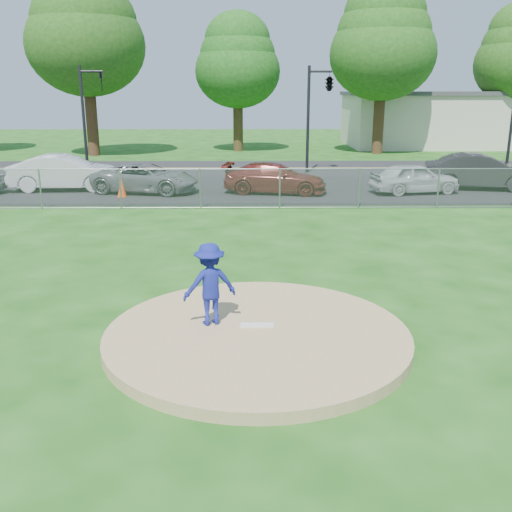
% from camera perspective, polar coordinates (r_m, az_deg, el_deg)
% --- Properties ---
extents(ground, '(120.00, 120.00, 0.00)m').
position_cam_1_polar(ground, '(19.80, -0.24, 3.64)').
color(ground, '#154A10').
rests_on(ground, ground).
extents(pitchers_mound, '(5.40, 5.40, 0.20)m').
position_cam_1_polar(pitchers_mound, '(10.22, 0.12, -7.98)').
color(pitchers_mound, tan).
rests_on(pitchers_mound, ground).
extents(pitching_rubber, '(0.60, 0.15, 0.04)m').
position_cam_1_polar(pitching_rubber, '(10.36, 0.10, -6.92)').
color(pitching_rubber, white).
rests_on(pitching_rubber, pitchers_mound).
extents(chain_link_fence, '(40.00, 0.06, 1.50)m').
position_cam_1_polar(chain_link_fence, '(21.62, -0.28, 6.73)').
color(chain_link_fence, gray).
rests_on(chain_link_fence, ground).
extents(parking_lot, '(50.00, 8.00, 0.01)m').
position_cam_1_polar(parking_lot, '(26.18, -0.33, 6.72)').
color(parking_lot, black).
rests_on(parking_lot, ground).
extents(street, '(60.00, 7.00, 0.01)m').
position_cam_1_polar(street, '(33.60, -0.39, 8.80)').
color(street, black).
rests_on(street, ground).
extents(commercial_building, '(16.40, 9.40, 4.30)m').
position_cam_1_polar(commercial_building, '(50.05, 18.68, 12.86)').
color(commercial_building, beige).
rests_on(commercial_building, ground).
extents(tree_left, '(7.84, 7.84, 12.53)m').
position_cam_1_polar(tree_left, '(41.96, -16.75, 20.90)').
color(tree_left, '#3B2115').
rests_on(tree_left, ground).
extents(tree_center, '(6.16, 6.16, 9.84)m').
position_cam_1_polar(tree_center, '(43.40, -1.86, 18.99)').
color(tree_center, '#392814').
rests_on(tree_center, ground).
extents(tree_right, '(7.28, 7.28, 11.63)m').
position_cam_1_polar(tree_right, '(42.46, 12.60, 20.30)').
color(tree_right, '#392315').
rests_on(tree_right, ground).
extents(traffic_signal_left, '(1.28, 0.20, 5.60)m').
position_cam_1_polar(traffic_signal_left, '(32.52, -16.51, 13.86)').
color(traffic_signal_left, black).
rests_on(traffic_signal_left, ground).
extents(traffic_signal_center, '(1.42, 2.48, 5.60)m').
position_cam_1_polar(traffic_signal_center, '(31.60, 7.14, 16.60)').
color(traffic_signal_center, black).
rests_on(traffic_signal_center, ground).
extents(pitcher, '(1.11, 0.85, 1.51)m').
position_cam_1_polar(pitcher, '(10.26, -4.64, -2.82)').
color(pitcher, navy).
rests_on(pitcher, pitchers_mound).
extents(traffic_cone, '(0.39, 0.39, 0.76)m').
position_cam_1_polar(traffic_cone, '(24.75, -13.28, 6.65)').
color(traffic_cone, '#F2480C').
rests_on(traffic_cone, parking_lot).
extents(parked_car_white, '(4.87, 1.92, 1.58)m').
position_cam_1_polar(parked_car_white, '(27.13, -18.54, 7.92)').
color(parked_car_white, silver).
rests_on(parked_car_white, parking_lot).
extents(parked_car_gray, '(4.93, 3.01, 1.28)m').
position_cam_1_polar(parked_car_gray, '(25.63, -10.99, 7.68)').
color(parked_car_gray, slate).
rests_on(parked_car_gray, parking_lot).
extents(parked_car_darkred, '(4.70, 2.50, 1.30)m').
position_cam_1_polar(parked_car_darkred, '(25.03, 1.91, 7.79)').
color(parked_car_darkred, maroon).
rests_on(parked_car_darkred, parking_lot).
extents(parked_car_pearl, '(4.05, 2.23, 1.30)m').
position_cam_1_polar(parked_car_pearl, '(25.92, 15.57, 7.51)').
color(parked_car_pearl, silver).
rests_on(parked_car_pearl, parking_lot).
extents(parked_car_charcoal, '(5.07, 2.64, 1.59)m').
position_cam_1_polar(parked_car_charcoal, '(27.97, 21.52, 7.87)').
color(parked_car_charcoal, black).
rests_on(parked_car_charcoal, parking_lot).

